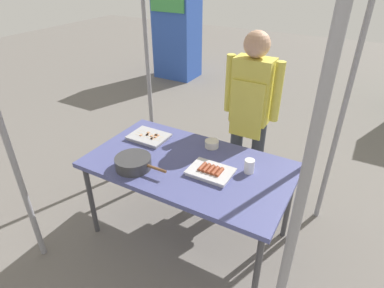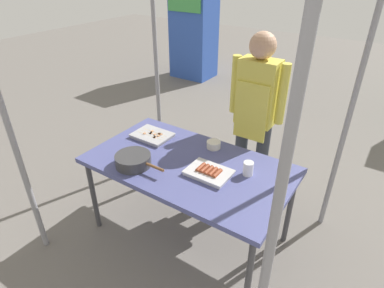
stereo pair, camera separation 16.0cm
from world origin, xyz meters
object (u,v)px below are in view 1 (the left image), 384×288
vendor_woman (251,106)px  condiment_bowl (212,144)px  tray_grilled_sausages (211,171)px  neighbor_stall_right (177,30)px  cooking_wok (133,162)px  stall_table (189,169)px  drink_cup_near_edge (249,166)px  tray_meat_skewers (149,137)px

vendor_woman → condiment_bowl: bearing=72.8°
tray_grilled_sausages → neighbor_stall_right: neighbor_stall_right is taller
tray_grilled_sausages → cooking_wok: 0.59m
stall_table → condiment_bowl: bearing=82.0°
drink_cup_near_edge → condiment_bowl: bearing=154.8°
tray_grilled_sausages → drink_cup_near_edge: 0.29m
condiment_bowl → drink_cup_near_edge: drink_cup_near_edge is taller
stall_table → condiment_bowl: (0.04, 0.31, 0.08)m
tray_meat_skewers → drink_cup_near_edge: size_ratio=3.13×
tray_meat_skewers → neighbor_stall_right: (-1.88, 3.51, 0.15)m
cooking_wok → drink_cup_near_edge: bearing=25.7°
tray_meat_skewers → stall_table: bearing=-18.2°
cooking_wok → stall_table: bearing=37.3°
tray_grilled_sausages → tray_meat_skewers: bearing=163.9°
stall_table → tray_meat_skewers: 0.54m
condiment_bowl → cooking_wok: bearing=-123.8°
tray_grilled_sausages → drink_cup_near_edge: (0.24, 0.16, 0.03)m
cooking_wok → vendor_woman: (0.53, 1.05, 0.18)m
condiment_bowl → neighbor_stall_right: size_ratio=0.07×
vendor_woman → neighbor_stall_right: bearing=-48.1°
stall_table → vendor_woman: bearing=76.3°
tray_grilled_sausages → vendor_woman: vendor_woman is taller
stall_table → tray_grilled_sausages: size_ratio=4.89×
condiment_bowl → stall_table: bearing=-98.0°
drink_cup_near_edge → tray_grilled_sausages: bearing=-146.1°
condiment_bowl → vendor_woman: vendor_woman is taller
tray_meat_skewers → cooking_wok: 0.46m
neighbor_stall_right → tray_meat_skewers: bearing=-61.8°
tray_grilled_sausages → condiment_bowl: bearing=115.3°
tray_grilled_sausages → tray_meat_skewers: (-0.72, 0.21, -0.00)m
vendor_woman → tray_grilled_sausages: bearing=91.2°
stall_table → cooking_wok: (-0.34, -0.26, 0.10)m
vendor_woman → neighbor_stall_right: neighbor_stall_right is taller
tray_meat_skewers → cooking_wok: bearing=-68.5°
cooking_wok → neighbor_stall_right: (-2.05, 3.93, 0.12)m
drink_cup_near_edge → vendor_woman: 0.74m
cooking_wok → neighbor_stall_right: 4.44m
tray_grilled_sausages → drink_cup_near_edge: size_ratio=3.05×
stall_table → tray_meat_skewers: tray_meat_skewers is taller
tray_meat_skewers → condiment_bowl: bearing=14.9°
tray_meat_skewers → vendor_woman: 0.96m
cooking_wok → tray_grilled_sausages: bearing=21.7°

